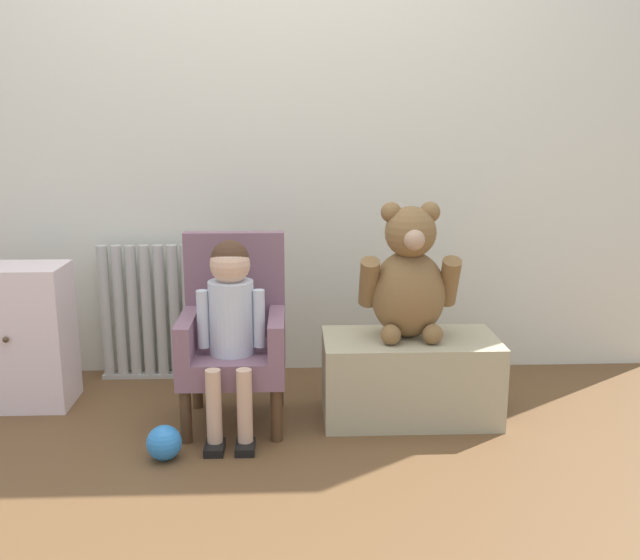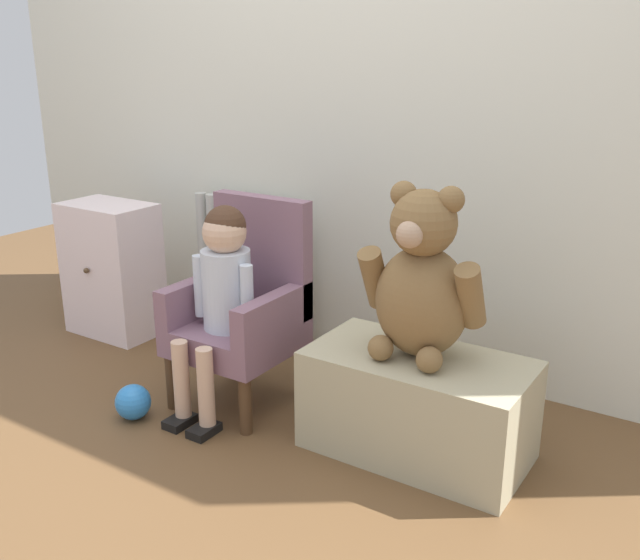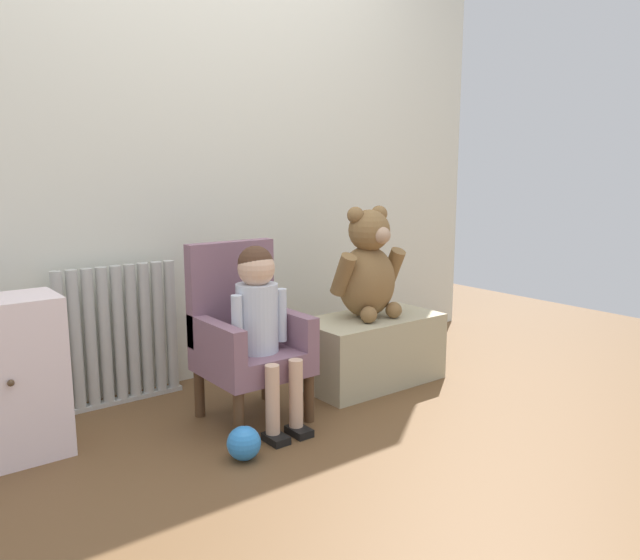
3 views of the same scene
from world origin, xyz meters
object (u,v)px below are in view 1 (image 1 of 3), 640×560
Objects in this scene: child_figure at (231,309)px; large_teddy_bear at (409,279)px; low_bench at (410,377)px; child_armchair at (234,334)px; small_dresser at (20,336)px; radiator at (161,313)px; toy_ball at (164,443)px.

child_figure is 0.70m from large_teddy_bear.
low_bench is at bearing 8.63° from child_figure.
low_bench is (0.70, -0.01, -0.19)m from child_armchair.
small_dresser is 1.61m from large_teddy_bear.
child_armchair is at bearing -11.30° from small_dresser.
radiator reaches higher than small_dresser.
child_figure is at bearing -171.37° from low_bench.
child_figure reaches higher than small_dresser.
child_armchair is at bearing 90.00° from child_figure.
child_figure reaches higher than child_armchair.
low_bench is at bearing -24.40° from radiator.
radiator is at bearing 156.07° from large_teddy_bear.
child_armchair is 0.72m from large_teddy_bear.
radiator is at bearing 127.96° from child_armchair.
radiator is 1.05× the size of small_dresser.
large_teddy_bear reaches higher than child_armchair.
radiator is 0.60m from child_armchair.
toy_ball is (-0.23, -0.23, -0.42)m from child_figure.
radiator is 1.17× the size of large_teddy_bear.
small_dresser is 0.96m from child_figure.
child_armchair is at bearing 57.16° from toy_ball.
radiator is at bearing 29.17° from small_dresser.
child_figure is 1.07× the size of low_bench.
child_figure is at bearing 46.15° from toy_ball.
small_dresser is 0.89m from toy_ball.
radiator is 1.18m from large_teddy_bear.
radiator reaches higher than toy_ball.
child_figure is (-0.00, -0.11, 0.13)m from child_armchair.
small_dresser is 4.77× the size of toy_ball.
child_armchair is 5.91× the size of toy_ball.
large_teddy_bear is at bearing 10.03° from child_figure.
child_armchair reaches higher than toy_ball.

